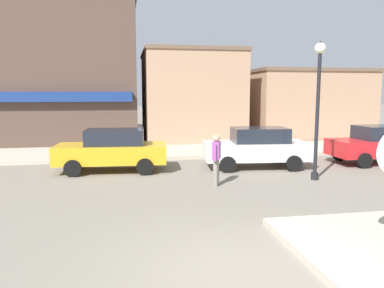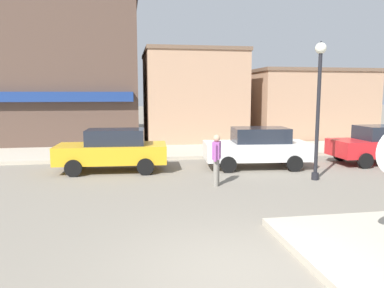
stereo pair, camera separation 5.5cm
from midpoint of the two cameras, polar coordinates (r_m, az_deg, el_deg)
ground_plane at (r=6.42m, az=7.61°, el=-18.92°), size 160.00×160.00×0.00m
kerb_far at (r=18.14m, az=-4.09°, el=-1.16°), size 80.00×4.00×0.15m
lamp_post at (r=12.94m, az=18.89°, el=7.70°), size 0.36×0.36×4.54m
parked_car_nearest at (r=14.16m, az=-11.86°, el=-0.82°), size 4.10×2.06×1.56m
parked_car_second at (r=14.71m, az=10.01°, el=-0.45°), size 4.14×2.15×1.56m
parked_car_third at (r=17.23m, az=26.94°, el=0.01°), size 4.02×1.91×1.56m
pedestrian_crossing_near at (r=11.66m, az=3.89°, el=-2.19°), size 0.34×0.54×1.61m
building_corner_shop at (r=24.79m, az=-20.53°, el=10.24°), size 10.47×9.53×8.33m
building_storefront_left_near at (r=23.06m, az=-0.10°, el=7.25°), size 5.65×6.45×5.35m
building_storefront_left_mid at (r=26.22m, az=15.89°, el=5.90°), size 7.29×7.49×4.33m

